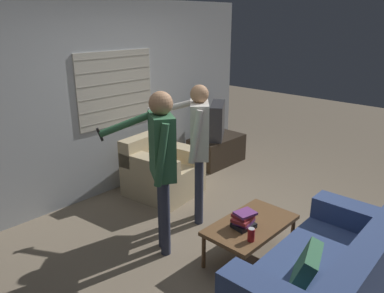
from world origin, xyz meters
name	(u,v)px	position (x,y,z in m)	size (l,w,h in m)	color
ground_plane	(223,244)	(0.00, 0.00, 0.00)	(16.00, 16.00, 0.00)	#7F705B
wall_back	(106,100)	(0.00, 2.03, 1.28)	(5.20, 0.08, 2.55)	#ADB2B7
couch_blue	(329,281)	(-0.22, -1.24, 0.33)	(1.76, 0.90, 0.86)	#384C7F
armchair_beige	(161,171)	(0.40, 1.43, 0.32)	(0.93, 0.97, 0.78)	#C6B289
coffee_table	(251,227)	(0.00, -0.34, 0.35)	(0.95, 0.54, 0.39)	brown
tv_stand	(217,150)	(1.79, 1.60, 0.23)	(0.92, 0.53, 0.45)	#33281E
tv	(217,120)	(1.79, 1.60, 0.73)	(0.68, 0.56, 0.56)	#2D2D33
person_left_standing	(161,154)	(-0.51, 0.39, 1.07)	(0.59, 0.76, 1.68)	#33384C
person_right_standing	(198,138)	(0.20, 0.56, 1.04)	(0.50, 0.83, 1.63)	#33384C
book_stack	(244,220)	(-0.11, -0.32, 0.47)	(0.24, 0.21, 0.16)	black
soda_can	(251,235)	(-0.26, -0.51, 0.46)	(0.07, 0.07, 0.13)	red
spare_remote	(251,225)	(-0.05, -0.37, 0.41)	(0.05, 0.13, 0.02)	black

